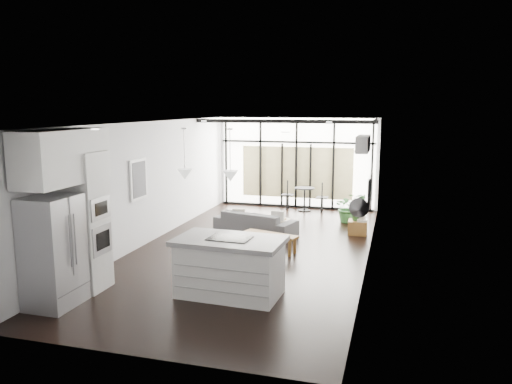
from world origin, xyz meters
The scene contains 27 objects.
floor centered at (0.00, 0.00, 0.00)m, with size 5.00×10.00×0.00m, color black.
ceiling centered at (0.00, 0.00, 2.80)m, with size 5.00×10.00×0.00m, color white.
wall_left centered at (-2.50, 0.00, 1.40)m, with size 0.02×10.00×2.80m, color silver.
wall_right centered at (2.50, 0.00, 1.40)m, with size 0.02×10.00×2.80m, color silver.
wall_back centered at (0.00, 5.00, 1.40)m, with size 5.00×0.02×2.80m, color silver.
wall_front centered at (0.00, -5.00, 1.40)m, with size 5.00×0.02×2.80m, color silver.
glazing centered at (0.00, 4.88, 1.40)m, with size 5.00×0.20×2.80m, color black.
skylight centered at (0.00, 4.00, 2.77)m, with size 4.70×1.90×0.06m, color white.
neighbour_building centered at (0.00, 4.95, 1.10)m, with size 3.50×0.02×1.60m, color beige.
island centered at (0.39, -2.68, 0.49)m, with size 1.79×1.06×0.98m, color silver.
cooktop centered at (0.39, -2.68, 0.99)m, with size 0.70×0.47×0.01m, color black.
fridge centered at (-2.14, -3.85, 0.89)m, with size 0.69×0.86×1.77m, color #939498.
appliance_column centered at (-2.08, -3.07, 1.20)m, with size 0.62×0.65×2.39m, color silver.
upper_cabinets centered at (-2.12, -3.50, 2.35)m, with size 0.62×1.75×0.86m, color silver.
pendant_left centered at (-0.40, -2.65, 2.02)m, with size 0.26×0.26×0.18m, color white.
pendant_right centered at (0.40, -2.65, 2.02)m, with size 0.26×0.26×0.18m, color white.
sofa centered at (-0.29, 1.28, 0.40)m, with size 2.03×0.59×0.79m, color #49494C.
console_bench centered at (0.42, 0.00, 0.20)m, with size 1.25×0.31×0.40m, color brown.
pouf centered at (0.31, 1.45, 0.20)m, with size 0.49×0.49×0.39m, color beige.
crate centered at (2.14, 2.03, 0.17)m, with size 0.46×0.46×0.35m, color brown.
plant_tall centered at (1.78, 3.26, 0.32)m, with size 0.74×0.83×0.65m, color #30672E.
plant_crate centered at (2.14, 2.03, 0.49)m, with size 0.37×0.67×0.29m, color #30672E.
milk_can centered at (2.25, 1.94, 0.25)m, with size 0.26×0.26×0.51m, color beige.
bistro_set centered at (0.36, 4.45, 0.32)m, with size 1.33×0.53×0.64m, color black.
tv centered at (2.46, 1.00, 1.30)m, with size 0.05×1.10×0.65m, color black.
ac_unit centered at (2.38, -0.80, 2.45)m, with size 0.22×0.90×0.30m, color silver.
framed_art centered at (-2.47, -0.50, 1.55)m, with size 0.04×0.70×0.90m, color black.
Camera 1 is at (2.99, -10.26, 3.14)m, focal length 35.00 mm.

